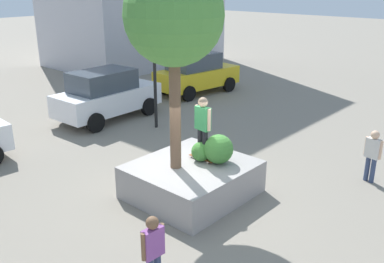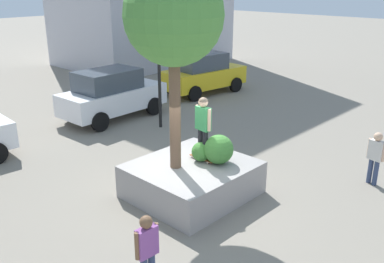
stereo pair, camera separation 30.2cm
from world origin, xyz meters
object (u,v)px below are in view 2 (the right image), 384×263
object	(u,v)px
taxi_cab	(203,73)
bystander_watching	(147,248)
plaza_tree	(174,17)
pedestrian_crossing	(376,155)
police_car	(112,94)
skateboarder	(203,124)
skateboard	(203,158)
traffic_light_corner	(158,47)
planter_ledge	(192,179)

from	to	relation	value
taxi_cab	bystander_watching	bearing A→B (deg)	-141.50
plaza_tree	pedestrian_crossing	size ratio (longest dim) A/B	3.23
taxi_cab	police_car	bearing A→B (deg)	-178.57
skateboarder	bystander_watching	size ratio (longest dim) A/B	1.08
skateboard	taxi_cab	world-z (taller)	taxi_cab
traffic_light_corner	taxi_cab	bearing A→B (deg)	25.30
plaza_tree	bystander_watching	world-z (taller)	plaza_tree
skateboarder	pedestrian_crossing	distance (m)	4.88
traffic_light_corner	police_car	bearing A→B (deg)	104.97
plaza_tree	police_car	distance (m)	8.22
police_car	traffic_light_corner	bearing A→B (deg)	-75.03
police_car	plaza_tree	bearing A→B (deg)	-113.57
pedestrian_crossing	traffic_light_corner	bearing A→B (deg)	95.74
taxi_cab	traffic_light_corner	world-z (taller)	traffic_light_corner
police_car	taxi_cab	xyz separation A→B (m)	(5.66, 0.14, -0.01)
taxi_cab	traffic_light_corner	size ratio (longest dim) A/B	0.99
taxi_cab	traffic_light_corner	xyz separation A→B (m)	(-5.05, -2.39, 2.07)
planter_ledge	skateboarder	world-z (taller)	skateboarder
skateboarder	police_car	distance (m)	7.38
taxi_cab	pedestrian_crossing	xyz separation A→B (m)	(-4.26, -10.32, -0.15)
bystander_watching	police_car	bearing A→B (deg)	57.21
plaza_tree	skateboard	world-z (taller)	plaza_tree
plaza_tree	taxi_cab	bearing A→B (deg)	38.81
plaza_tree	skateboarder	distance (m)	2.82
police_car	bystander_watching	xyz separation A→B (m)	(-5.76, -8.93, -0.15)
skateboard	skateboarder	size ratio (longest dim) A/B	0.49
skateboarder	pedestrian_crossing	bearing A→B (deg)	-41.70
planter_ledge	bystander_watching	xyz separation A→B (m)	(-3.21, -1.96, 0.44)
planter_ledge	skateboard	bearing A→B (deg)	-3.89
skateboarder	taxi_cab	size ratio (longest dim) A/B	0.37
plaza_tree	pedestrian_crossing	distance (m)	6.65
planter_ledge	skateboard	world-z (taller)	skateboard
bystander_watching	traffic_light_corner	bearing A→B (deg)	46.45
police_car	traffic_light_corner	world-z (taller)	traffic_light_corner
planter_ledge	police_car	distance (m)	7.45
pedestrian_crossing	police_car	bearing A→B (deg)	97.83
skateboard	planter_ledge	bearing A→B (deg)	176.11
skateboard	pedestrian_crossing	xyz separation A→B (m)	(3.56, -3.17, -0.06)
bystander_watching	skateboard	bearing A→B (deg)	28.31
skateboarder	traffic_light_corner	bearing A→B (deg)	59.81
police_car	taxi_cab	world-z (taller)	police_car
planter_ledge	bystander_watching	world-z (taller)	bystander_watching
skateboarder	pedestrian_crossing	size ratio (longest dim) A/B	1.08
planter_ledge	traffic_light_corner	world-z (taller)	traffic_light_corner
skateboarder	taxi_cab	xyz separation A→B (m)	(7.82, 7.14, -0.88)
plaza_tree	traffic_light_corner	xyz separation A→B (m)	(3.56, 4.54, -1.50)
taxi_cab	bystander_watching	xyz separation A→B (m)	(-11.41, -9.08, -0.14)
planter_ledge	taxi_cab	bearing A→B (deg)	40.93
skateboard	police_car	bearing A→B (deg)	72.82
taxi_cab	pedestrian_crossing	bearing A→B (deg)	-112.42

